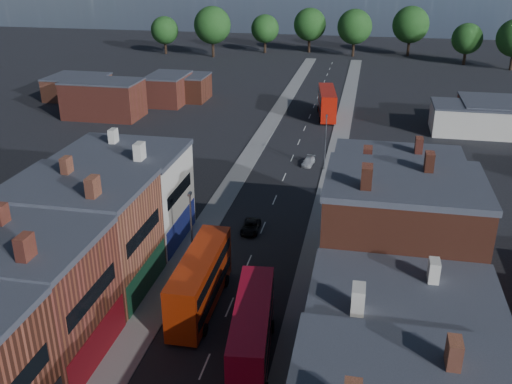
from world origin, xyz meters
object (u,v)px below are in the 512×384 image
at_px(bus_2, 327,103).
at_px(bus_1, 252,332).
at_px(bus_0, 200,280).
at_px(car_2, 251,227).
at_px(car_3, 308,162).

bearing_deg(bus_2, bus_1, -97.73).
height_order(bus_0, car_2, bus_0).
bearing_deg(car_2, bus_2, 82.87).
relative_size(bus_0, bus_2, 0.96).
bearing_deg(car_3, car_2, -93.08).
height_order(bus_2, car_2, bus_2).
relative_size(bus_1, bus_2, 0.94).
xyz_separation_m(car_2, car_3, (3.94, 22.69, -0.04)).
distance_m(bus_1, bus_2, 70.67).
relative_size(bus_0, car_3, 3.28).
xyz_separation_m(bus_0, bus_1, (5.87, -6.08, -0.10)).
xyz_separation_m(bus_1, car_2, (-4.61, 21.44, -2.12)).
xyz_separation_m(bus_0, car_2, (1.26, 15.37, -2.22)).
bearing_deg(car_3, bus_1, -82.36).
distance_m(bus_2, car_2, 49.47).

